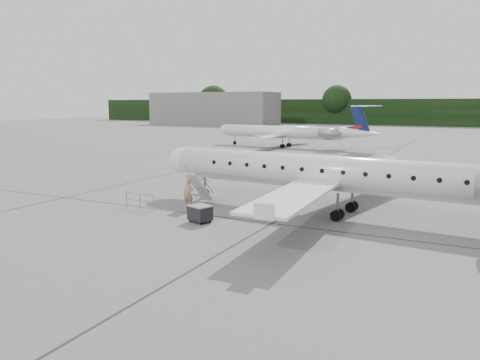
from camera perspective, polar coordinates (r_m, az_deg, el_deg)
The scene contains 9 objects.
ground at distance 21.58m, azimuth 12.79°, elevation -9.03°, with size 320.00×320.00×0.00m, color slate.
treeline at distance 150.05m, azimuth 25.16°, elevation 7.44°, with size 260.00×4.00×8.00m, color black.
terminal_building at distance 149.93m, azimuth -3.19°, elevation 8.69°, with size 40.00×14.00×10.00m, color slate.
main_regional_jet at distance 28.72m, azimuth 11.01°, elevation 2.92°, with size 27.97×20.14×7.17m, color silver, non-canonical shape.
airstair at distance 31.23m, azimuth -4.94°, elevation -1.01°, with size 0.85×2.10×2.25m, color silver, non-canonical shape.
passenger at distance 30.32m, azimuth -6.29°, elevation -1.68°, with size 0.69×0.45×1.89m, color #997853.
safety_railing at distance 30.65m, azimuth -12.11°, elevation -2.56°, with size 2.20×0.08×1.00m, color gray, non-canonical shape.
baggage_cart at distance 26.81m, azimuth -4.90°, elevation -4.06°, with size 1.19×0.97×1.03m, color black, non-canonical shape.
bg_regional_left at distance 72.78m, azimuth 4.98°, elevation 6.59°, with size 24.83×17.87×6.51m, color silver, non-canonical shape.
Camera 1 is at (4.77, -19.95, 6.72)m, focal length 35.00 mm.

